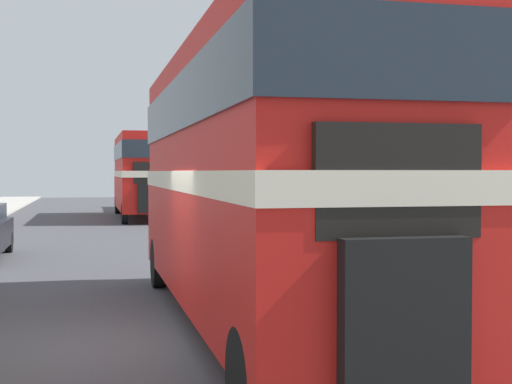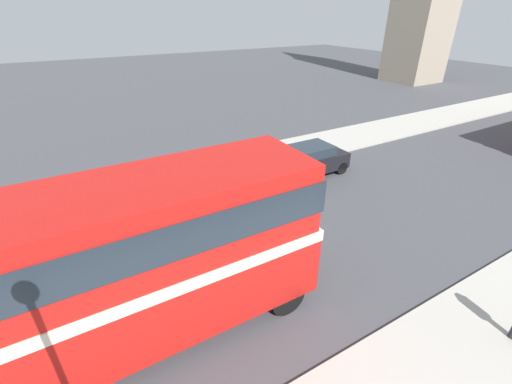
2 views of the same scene
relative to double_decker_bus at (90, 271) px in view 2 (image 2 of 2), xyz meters
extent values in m
plane|color=#47474C|center=(-2.04, -0.63, -2.57)|extent=(120.00, 120.00, 0.00)
cube|color=#B7B2A8|center=(-8.79, -0.63, -2.51)|extent=(3.50, 120.00, 0.12)
cube|color=red|center=(0.00, 0.02, -1.23)|extent=(2.51, 10.67, 1.69)
cube|color=beige|center=(0.00, 0.02, -0.23)|extent=(2.53, 10.72, 0.31)
cube|color=red|center=(0.00, 0.02, 0.84)|extent=(2.46, 10.46, 1.85)
cube|color=#232D38|center=(0.00, 0.02, 0.93)|extent=(2.53, 10.56, 0.83)
cylinder|color=black|center=(-1.11, 4.42, -2.05)|extent=(0.28, 1.04, 1.04)
cylinder|color=black|center=(1.11, 4.42, -2.05)|extent=(0.28, 1.04, 1.04)
cylinder|color=black|center=(-6.65, -1.11, -2.25)|extent=(0.20, 0.64, 0.64)
cylinder|color=black|center=(-5.12, -1.11, -2.25)|extent=(0.20, 0.64, 0.64)
cube|color=beige|center=(-5.83, 3.14, -1.94)|extent=(1.74, 4.00, 0.68)
cube|color=#232D38|center=(-5.83, 3.30, -1.40)|extent=(1.53, 2.08, 0.40)
cylinder|color=black|center=(-6.59, 1.59, -2.25)|extent=(0.20, 0.64, 0.64)
cylinder|color=black|center=(-5.06, 1.59, -2.25)|extent=(0.20, 0.64, 0.64)
cylinder|color=black|center=(-6.59, 4.69, -2.25)|extent=(0.20, 0.64, 0.64)
cylinder|color=black|center=(-5.06, 4.69, -2.25)|extent=(0.20, 0.64, 0.64)
cube|color=black|center=(-5.75, 10.32, -1.90)|extent=(1.75, 4.40, 0.77)
cube|color=#232D38|center=(-5.75, 10.50, -1.27)|extent=(1.54, 2.29, 0.48)
cylinder|color=black|center=(-6.52, 8.57, -2.25)|extent=(0.20, 0.64, 0.64)
cylinder|color=black|center=(-4.97, 8.57, -2.25)|extent=(0.20, 0.64, 0.64)
cylinder|color=black|center=(-6.52, 12.07, -2.25)|extent=(0.20, 0.64, 0.64)
cylinder|color=black|center=(-4.97, 12.07, -2.25)|extent=(0.20, 0.64, 0.64)
camera|label=1|loc=(-2.56, -10.89, -0.09)|focal=50.00mm
camera|label=2|loc=(6.65, 0.22, 4.92)|focal=24.00mm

